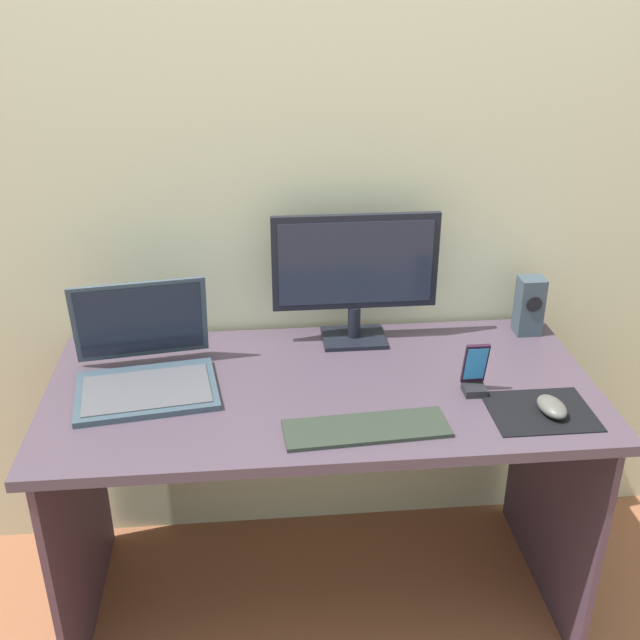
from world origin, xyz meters
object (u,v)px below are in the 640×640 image
object	(u,v)px
monitor	(355,272)
laptop	(145,366)
phone_in_dock	(475,375)
keyboard_external	(366,429)
mouse	(552,407)
speaker_right	(529,306)

from	to	relation	value
monitor	laptop	xyz separation A→B (m)	(-0.57, -0.19, -0.16)
phone_in_dock	laptop	bearing A→B (deg)	171.74
keyboard_external	phone_in_dock	size ratio (longest dim) A/B	2.81
mouse	monitor	bearing A→B (deg)	126.30
mouse	phone_in_dock	world-z (taller)	phone_in_dock
monitor	laptop	distance (m)	0.62
laptop	mouse	bearing A→B (deg)	-13.66
laptop	keyboard_external	distance (m)	0.60
mouse	phone_in_dock	distance (m)	0.20
monitor	phone_in_dock	size ratio (longest dim) A/B	3.34
keyboard_external	mouse	xyz separation A→B (m)	(0.45, 0.03, 0.02)
speaker_right	laptop	distance (m)	1.09
mouse	keyboard_external	bearing A→B (deg)	175.34
laptop	keyboard_external	xyz separation A→B (m)	(0.54, -0.27, -0.05)
monitor	mouse	size ratio (longest dim) A/B	4.61
speaker_right	keyboard_external	xyz separation A→B (m)	(-0.54, -0.46, -0.08)
speaker_right	keyboard_external	distance (m)	0.72
laptop	keyboard_external	bearing A→B (deg)	-26.55
mouse	speaker_right	bearing A→B (deg)	70.58
monitor	mouse	bearing A→B (deg)	-45.67
monitor	speaker_right	xyz separation A→B (m)	(0.51, 0.00, -0.12)
speaker_right	monitor	bearing A→B (deg)	-179.91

